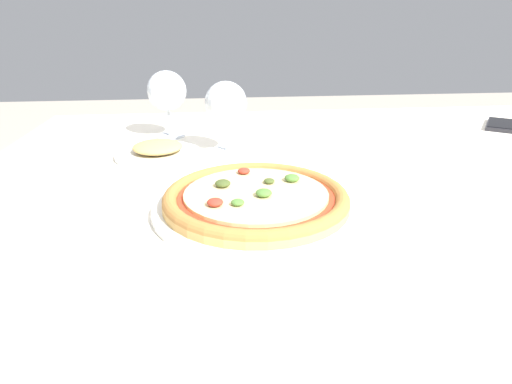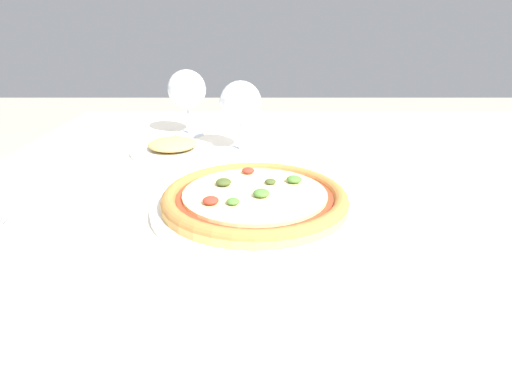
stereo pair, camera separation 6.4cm
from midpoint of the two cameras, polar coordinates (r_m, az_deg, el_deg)
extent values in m
cube|color=brown|center=(0.86, 15.59, 1.23)|extent=(1.34, 0.99, 0.04)
cube|color=white|center=(0.85, 15.73, 2.55)|extent=(1.44, 1.09, 0.01)
cylinder|color=brown|center=(1.43, -15.45, -6.17)|extent=(0.06, 0.06, 0.70)
cylinder|color=brown|center=(1.61, 31.64, -5.52)|extent=(0.06, 0.06, 0.70)
cylinder|color=white|center=(0.65, 2.82, -2.10)|extent=(0.31, 0.31, 0.01)
cylinder|color=tan|center=(0.64, 2.84, -1.21)|extent=(0.28, 0.28, 0.01)
torus|color=#B27538|center=(0.64, 2.85, -0.72)|extent=(0.28, 0.28, 0.02)
cylinder|color=#BC381E|center=(0.64, 2.85, -0.60)|extent=(0.24, 0.24, 0.00)
cylinder|color=beige|center=(0.64, 2.86, -0.27)|extent=(0.22, 0.22, 0.00)
ellipsoid|color=#4C7A33|center=(0.60, 0.12, -1.33)|extent=(0.02, 0.02, 0.01)
ellipsoid|color=#4C7A33|center=(0.68, 7.95, 1.63)|extent=(0.02, 0.02, 0.01)
ellipsoid|color=#4C7A33|center=(0.62, 3.81, -0.21)|extent=(0.02, 0.02, 0.01)
ellipsoid|color=#A83323|center=(0.71, 1.66, 2.83)|extent=(0.02, 0.02, 0.01)
ellipsoid|color=#425123|center=(0.67, 4.83, 1.35)|extent=(0.02, 0.02, 0.01)
ellipsoid|color=#A83323|center=(0.60, -2.87, -1.19)|extent=(0.02, 0.02, 0.01)
ellipsoid|color=#425123|center=(0.66, -1.45, 1.28)|extent=(0.02, 0.02, 0.01)
cube|color=silver|center=(0.66, -28.57, -4.76)|extent=(0.03, 0.02, 0.00)
cube|color=silver|center=(0.69, -28.26, -3.69)|extent=(0.01, 0.04, 0.00)
cube|color=silver|center=(0.69, -27.63, -3.65)|extent=(0.01, 0.04, 0.00)
cube|color=silver|center=(0.68, -26.98, -3.61)|extent=(0.01, 0.04, 0.00)
cylinder|color=silver|center=(0.94, 0.14, 5.57)|extent=(0.07, 0.07, 0.00)
cylinder|color=silver|center=(0.93, 0.14, 7.64)|extent=(0.01, 0.01, 0.07)
sphere|color=silver|center=(0.91, 0.14, 11.90)|extent=(0.09, 0.09, 0.09)
cylinder|color=silver|center=(1.08, -7.01, 7.68)|extent=(0.07, 0.07, 0.00)
cylinder|color=silver|center=(1.07, -7.10, 9.56)|extent=(0.01, 0.01, 0.07)
sphere|color=silver|center=(1.06, -7.29, 13.44)|extent=(0.09, 0.09, 0.09)
cylinder|color=white|center=(0.93, -8.89, 5.36)|extent=(0.18, 0.18, 0.01)
ellipsoid|color=tan|center=(0.93, -8.95, 6.31)|extent=(0.10, 0.10, 0.02)
camera|label=1|loc=(0.03, -87.14, 1.18)|focal=30.00mm
camera|label=2|loc=(0.03, 92.86, -1.18)|focal=30.00mm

